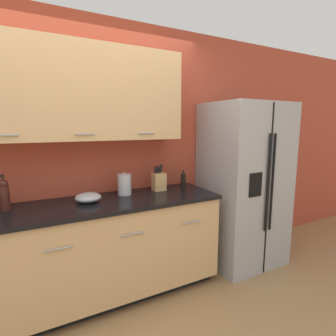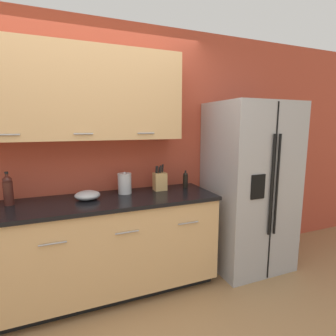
% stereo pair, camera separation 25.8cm
% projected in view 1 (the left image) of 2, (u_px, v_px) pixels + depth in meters
% --- Properties ---
extents(wall_back, '(10.00, 0.39, 2.60)m').
position_uv_depth(wall_back, '(80.00, 140.00, 2.44)').
color(wall_back, '#AD422D').
rests_on(wall_back, ground_plane).
extents(counter_unit, '(2.40, 0.64, 0.93)m').
position_uv_depth(counter_unit, '(91.00, 252.00, 2.34)').
color(counter_unit, black).
rests_on(counter_unit, ground_plane).
extents(refrigerator, '(0.85, 0.75, 1.84)m').
position_uv_depth(refrigerator, '(243.00, 185.00, 3.02)').
color(refrigerator, '#9E9EA0').
rests_on(refrigerator, ground_plane).
extents(knife_block, '(0.13, 0.11, 0.27)m').
position_uv_depth(knife_block, '(159.00, 181.00, 2.70)').
color(knife_block, tan).
rests_on(knife_block, counter_unit).
extents(wine_bottle, '(0.08, 0.08, 0.29)m').
position_uv_depth(wine_bottle, '(4.00, 194.00, 2.06)').
color(wine_bottle, '#3D1914').
rests_on(wine_bottle, counter_unit).
extents(oil_bottle, '(0.05, 0.05, 0.19)m').
position_uv_depth(oil_bottle, '(183.00, 179.00, 2.84)').
color(oil_bottle, black).
rests_on(oil_bottle, counter_unit).
extents(steel_canister, '(0.13, 0.13, 0.22)m').
position_uv_depth(steel_canister, '(124.00, 184.00, 2.54)').
color(steel_canister, '#B7B7BA').
rests_on(steel_canister, counter_unit).
extents(mixing_bowl, '(0.22, 0.22, 0.08)m').
position_uv_depth(mixing_bowl, '(88.00, 197.00, 2.30)').
color(mixing_bowl, '#A3A3A5').
rests_on(mixing_bowl, counter_unit).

